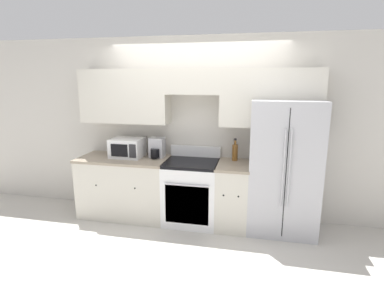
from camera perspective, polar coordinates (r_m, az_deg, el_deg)
The scene contains 9 objects.
ground_plane at distance 4.20m, azimuth -0.91°, elevation -16.28°, with size 12.00×12.00×0.00m, color beige.
wall_back at distance 4.29m, azimuth 0.78°, elevation 5.23°, with size 8.00×0.39×2.60m.
lower_cabinets_left at distance 4.59m, azimuth -12.64°, elevation -7.91°, with size 1.31×0.64×0.89m.
lower_cabinets_right at distance 4.21m, azimuth 7.72°, elevation -9.59°, with size 0.44×0.64×0.89m.
oven_range at distance 4.29m, azimuth -0.10°, elevation -9.03°, with size 0.74×0.65×1.05m.
refrigerator at distance 4.15m, azimuth 16.97°, elevation -4.06°, with size 0.88×0.80×1.76m.
microwave at distance 4.47m, azimuth -12.21°, elevation -0.68°, with size 0.45×0.38×0.27m.
bottle at distance 4.22m, azimuth 8.18°, elevation -1.48°, with size 0.08×0.08×0.31m.
electric_kettle at distance 4.37m, azimuth -6.72°, elevation -0.82°, with size 0.21×0.25×0.29m.
Camera 1 is at (0.83, -3.59, 2.02)m, focal length 28.00 mm.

